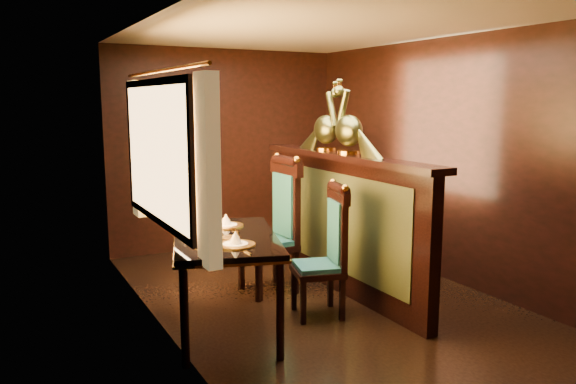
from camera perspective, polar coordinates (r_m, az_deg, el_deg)
name	(u,v)px	position (r m, az deg, el deg)	size (l,w,h in m)	color
ground	(330,305)	(5.29, 4.30, -11.37)	(5.00, 5.00, 0.00)	black
room_shell	(323,133)	(4.93, 3.57, 5.99)	(3.04, 5.04, 2.52)	black
partition	(342,220)	(5.50, 5.53, -2.83)	(0.26, 2.70, 1.36)	black
dining_table	(225,244)	(4.55, -6.41, -5.29)	(1.19, 1.53, 1.00)	black
chair_left	(330,246)	(4.90, 4.28, -5.51)	(0.52, 0.54, 1.18)	black
chair_right	(279,220)	(5.51, -0.91, -2.89)	(0.49, 0.54, 1.35)	black
peacock_left	(349,117)	(5.31, 6.23, 7.62)	(0.22, 0.59, 0.71)	#1A4E31
peacock_right	(326,117)	(5.65, 3.89, 7.64)	(0.22, 0.58, 0.69)	#1A4E31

